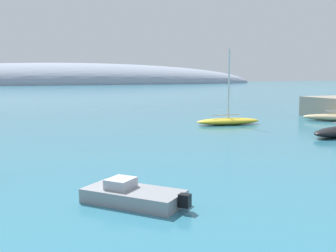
% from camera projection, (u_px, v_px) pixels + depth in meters
% --- Properties ---
extents(distant_ridge, '(242.99, 65.71, 24.86)m').
position_uv_depth(distant_ridge, '(72.00, 84.00, 242.22)').
color(distant_ridge, '#8E99AD').
rests_on(distant_ridge, ground).
extents(sailboat_yellow_end_of_line, '(7.35, 3.11, 8.04)m').
position_uv_depth(sailboat_yellow_end_of_line, '(228.00, 120.00, 43.77)').
color(sailboat_yellow_end_of_line, yellow).
rests_on(sailboat_yellow_end_of_line, water).
extents(motorboat_grey_outer, '(4.19, 4.41, 0.98)m').
position_uv_depth(motorboat_grey_outer, '(133.00, 195.00, 16.93)').
color(motorboat_grey_outer, gray).
rests_on(motorboat_grey_outer, water).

